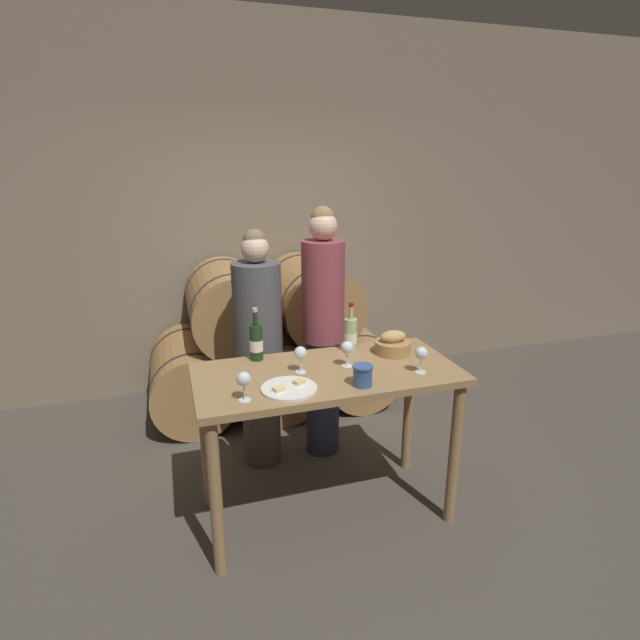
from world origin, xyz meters
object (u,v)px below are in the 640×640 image
at_px(cheese_plate, 289,388).
at_px(wine_glass_far_left, 244,380).
at_px(bread_basket, 393,345).
at_px(wine_glass_left, 300,354).
at_px(wine_glass_right, 421,354).
at_px(blue_crock, 363,375).
at_px(person_right, 323,332).
at_px(wine_bottle_white, 351,335).
at_px(wine_glass_center, 347,348).
at_px(wine_bottle_red, 256,342).
at_px(tasting_table, 327,394).
at_px(person_left, 259,350).

relative_size(cheese_plate, wine_glass_far_left, 1.91).
bearing_deg(bread_basket, wine_glass_far_left, -159.21).
height_order(wine_glass_left, wine_glass_right, same).
distance_m(blue_crock, cheese_plate, 0.38).
relative_size(person_right, wine_glass_far_left, 11.82).
bearing_deg(wine_glass_right, wine_glass_far_left, -177.13).
xyz_separation_m(wine_bottle_white, wine_glass_far_left, (-0.71, -0.46, 0.00)).
bearing_deg(wine_bottle_white, wine_glass_far_left, -147.04).
height_order(wine_bottle_white, wine_glass_far_left, wine_bottle_white).
distance_m(wine_bottle_white, bread_basket, 0.26).
bearing_deg(wine_glass_center, wine_bottle_red, 151.42).
relative_size(wine_bottle_white, wine_glass_center, 2.06).
relative_size(tasting_table, wine_bottle_red, 4.67).
xyz_separation_m(wine_bottle_white, blue_crock, (-0.11, -0.47, -0.04)).
distance_m(cheese_plate, wine_glass_right, 0.74).
bearing_deg(wine_glass_left, blue_crock, -44.98).
distance_m(person_left, wine_glass_right, 1.13).
distance_m(tasting_table, wine_glass_left, 0.29).
bearing_deg(person_right, person_left, -179.99).
bearing_deg(wine_glass_far_left, person_right, 52.72).
distance_m(wine_glass_far_left, wine_glass_left, 0.42).
relative_size(wine_bottle_white, wine_glass_left, 2.06).
xyz_separation_m(tasting_table, bread_basket, (0.45, 0.14, 0.20)).
xyz_separation_m(tasting_table, person_left, (-0.26, 0.66, 0.05)).
xyz_separation_m(wine_bottle_red, wine_bottle_white, (0.56, -0.04, -0.00)).
relative_size(person_left, bread_basket, 7.61).
bearing_deg(cheese_plate, wine_bottle_white, 40.43).
bearing_deg(cheese_plate, wine_glass_far_left, -167.33).
relative_size(wine_bottle_white, bread_basket, 1.43).
distance_m(tasting_table, wine_bottle_red, 0.50).
bearing_deg(person_left, wine_glass_left, -80.02).
bearing_deg(blue_crock, wine_bottle_white, 76.64).
bearing_deg(bread_basket, blue_crock, -132.80).
xyz_separation_m(person_right, wine_glass_far_left, (-0.67, -0.89, 0.12)).
bearing_deg(blue_crock, tasting_table, 115.98).
xyz_separation_m(blue_crock, wine_glass_center, (0.01, 0.26, 0.05)).
height_order(tasting_table, wine_bottle_white, wine_bottle_white).
xyz_separation_m(bread_basket, wine_glass_far_left, (-0.94, -0.36, 0.05)).
bearing_deg(person_right, wine_glass_left, -117.32).
bearing_deg(blue_crock, bread_basket, 47.20).
height_order(tasting_table, person_left, person_left).
bearing_deg(wine_bottle_red, bread_basket, -10.16).
distance_m(tasting_table, wine_glass_right, 0.56).
bearing_deg(person_right, wine_glass_far_left, -127.28).
distance_m(wine_bottle_red, wine_glass_right, 0.93).
height_order(person_left, person_right, person_right).
height_order(wine_bottle_white, bread_basket, wine_bottle_white).
distance_m(wine_bottle_white, wine_glass_left, 0.43).
relative_size(person_left, blue_crock, 14.83).
bearing_deg(wine_glass_left, wine_bottle_white, 30.31).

